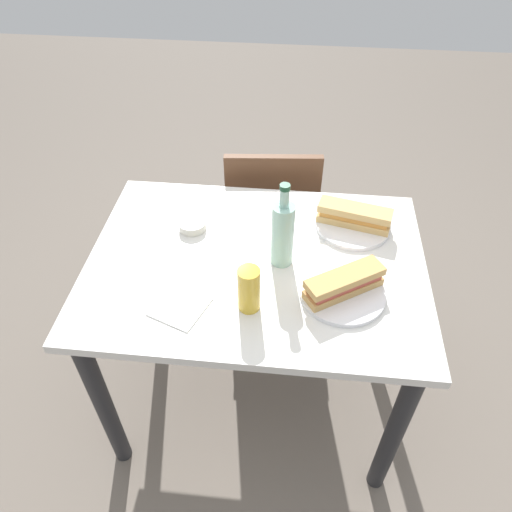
{
  "coord_description": "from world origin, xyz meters",
  "views": [
    {
      "loc": [
        0.11,
        -1.1,
        1.83
      ],
      "look_at": [
        0.0,
        0.0,
        0.78
      ],
      "focal_mm": 33.88,
      "sensor_mm": 36.0,
      "label": 1
    }
  ],
  "objects": [
    {
      "name": "ground_plane",
      "position": [
        0.0,
        0.0,
        0.0
      ],
      "size": [
        8.0,
        8.0,
        0.0
      ],
      "primitive_type": "plane",
      "color": "#6B6056"
    },
    {
      "name": "dining_table",
      "position": [
        0.0,
        0.0,
        0.64
      ],
      "size": [
        1.07,
        0.78,
        0.76
      ],
      "color": "silver",
      "rests_on": "ground"
    },
    {
      "name": "chair_far",
      "position": [
        0.01,
        0.59,
        0.48
      ],
      "size": [
        0.43,
        0.43,
        0.85
      ],
      "color": "brown",
      "rests_on": "ground"
    },
    {
      "name": "plate_near",
      "position": [
        0.27,
        -0.12,
        0.77
      ],
      "size": [
        0.25,
        0.25,
        0.01
      ],
      "primitive_type": "cylinder",
      "color": "white",
      "rests_on": "dining_table"
    },
    {
      "name": "baguette_sandwich_near",
      "position": [
        0.27,
        -0.12,
        0.81
      ],
      "size": [
        0.24,
        0.19,
        0.07
      ],
      "color": "tan",
      "rests_on": "plate_near"
    },
    {
      "name": "knife_near",
      "position": [
        0.23,
        -0.07,
        0.78
      ],
      "size": [
        0.16,
        0.11,
        0.01
      ],
      "color": "silver",
      "rests_on": "plate_near"
    },
    {
      "name": "plate_far",
      "position": [
        0.31,
        0.2,
        0.77
      ],
      "size": [
        0.25,
        0.25,
        0.01
      ],
      "primitive_type": "cylinder",
      "color": "white",
      "rests_on": "dining_table"
    },
    {
      "name": "baguette_sandwich_far",
      "position": [
        0.31,
        0.2,
        0.81
      ],
      "size": [
        0.25,
        0.13,
        0.07
      ],
      "color": "tan",
      "rests_on": "plate_far"
    },
    {
      "name": "knife_far",
      "position": [
        0.31,
        0.26,
        0.78
      ],
      "size": [
        0.17,
        0.08,
        0.01
      ],
      "color": "silver",
      "rests_on": "plate_far"
    },
    {
      "name": "water_bottle",
      "position": [
        0.08,
        0.01,
        0.88
      ],
      "size": [
        0.07,
        0.07,
        0.29
      ],
      "color": "#99C6B7",
      "rests_on": "dining_table"
    },
    {
      "name": "beer_glass",
      "position": [
        0.0,
        -0.19,
        0.84
      ],
      "size": [
        0.06,
        0.06,
        0.15
      ],
      "primitive_type": "cylinder",
      "color": "gold",
      "rests_on": "dining_table"
    },
    {
      "name": "olive_bowl",
      "position": [
        -0.23,
        0.13,
        0.78
      ],
      "size": [
        0.09,
        0.09,
        0.03
      ],
      "primitive_type": "cylinder",
      "color": "silver",
      "rests_on": "dining_table"
    },
    {
      "name": "paper_napkin",
      "position": [
        -0.2,
        -0.21,
        0.77
      ],
      "size": [
        0.18,
        0.18,
        0.0
      ],
      "primitive_type": "cube",
      "rotation": [
        0.0,
        0.0,
        -0.37
      ],
      "color": "white",
      "rests_on": "dining_table"
    }
  ]
}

